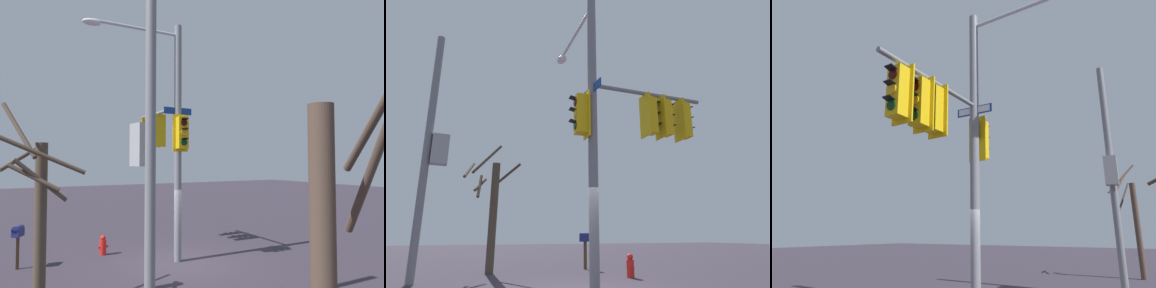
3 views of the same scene
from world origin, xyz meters
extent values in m
plane|color=#352D39|center=(0.00, 0.00, 0.00)|extent=(80.00, 80.00, 0.00)
cylinder|color=slate|center=(0.03, 0.26, 4.19)|extent=(0.26, 0.26, 8.39)
cylinder|color=silver|center=(-1.51, 0.28, 8.02)|extent=(3.07, 0.14, 0.10)
ellipsoid|color=silver|center=(-3.05, 0.30, 7.94)|extent=(0.60, 0.37, 0.20)
cylinder|color=slate|center=(0.05, 2.09, 5.42)|extent=(0.17, 3.66, 0.12)
cube|color=gold|center=(0.05, 2.11, 4.72)|extent=(0.37, 0.31, 1.10)
cube|color=gold|center=(0.04, 1.94, 4.72)|extent=(0.56, 0.06, 1.30)
cylinder|color=#2F0403|center=(0.05, 2.28, 5.06)|extent=(0.22, 0.04, 0.22)
cube|color=black|center=(0.06, 2.35, 5.18)|extent=(0.21, 0.17, 0.06)
cylinder|color=#F2A814|center=(0.05, 2.28, 4.72)|extent=(0.22, 0.04, 0.22)
cube|color=black|center=(0.06, 2.35, 4.84)|extent=(0.21, 0.17, 0.06)
cylinder|color=black|center=(0.05, 2.28, 4.38)|extent=(0.22, 0.04, 0.22)
cube|color=black|center=(0.06, 2.35, 4.50)|extent=(0.21, 0.17, 0.06)
cylinder|color=slate|center=(0.05, 2.11, 5.35)|extent=(0.04, 0.04, 0.15)
cube|color=gold|center=(0.06, 2.63, 4.72)|extent=(0.36, 0.30, 1.10)
cube|color=gold|center=(0.06, 2.46, 4.72)|extent=(0.56, 0.04, 1.30)
cylinder|color=#2F0403|center=(0.05, 2.80, 5.06)|extent=(0.22, 0.03, 0.22)
cube|color=black|center=(0.05, 2.87, 5.18)|extent=(0.21, 0.16, 0.06)
cylinder|color=#F2A814|center=(0.05, 2.80, 4.72)|extent=(0.22, 0.03, 0.22)
cube|color=black|center=(0.05, 2.87, 4.84)|extent=(0.21, 0.16, 0.06)
cylinder|color=black|center=(0.05, 2.80, 4.38)|extent=(0.22, 0.03, 0.22)
cube|color=black|center=(0.05, 2.87, 4.50)|extent=(0.21, 0.16, 0.06)
cylinder|color=slate|center=(0.06, 2.63, 5.35)|extent=(0.04, 0.04, 0.15)
cube|color=gold|center=(0.06, 3.32, 4.72)|extent=(0.37, 0.31, 1.10)
cube|color=gold|center=(0.06, 3.15, 4.72)|extent=(0.56, 0.05, 1.30)
cylinder|color=#2F0403|center=(0.07, 3.48, 5.06)|extent=(0.22, 0.03, 0.22)
cube|color=black|center=(0.07, 3.56, 5.18)|extent=(0.21, 0.16, 0.06)
cylinder|color=#F2A814|center=(0.07, 3.48, 4.72)|extent=(0.22, 0.03, 0.22)
cube|color=black|center=(0.07, 3.56, 4.84)|extent=(0.21, 0.16, 0.06)
cylinder|color=black|center=(0.07, 3.48, 4.38)|extent=(0.22, 0.03, 0.22)
cube|color=black|center=(0.07, 3.56, 4.50)|extent=(0.21, 0.16, 0.06)
cylinder|color=slate|center=(0.06, 3.32, 5.35)|extent=(0.04, 0.04, 0.15)
cube|color=gold|center=(0.02, -0.09, 4.49)|extent=(0.38, 0.33, 1.10)
cube|color=gold|center=(0.03, 0.08, 4.49)|extent=(0.56, 0.08, 1.30)
cylinder|color=#2F0403|center=(0.01, -0.26, 4.83)|extent=(0.22, 0.05, 0.22)
cube|color=black|center=(0.00, -0.33, 4.95)|extent=(0.22, 0.18, 0.06)
cylinder|color=#F2A814|center=(0.01, -0.26, 4.49)|extent=(0.22, 0.05, 0.22)
cube|color=black|center=(0.00, -0.33, 4.61)|extent=(0.22, 0.18, 0.06)
cylinder|color=black|center=(0.01, -0.26, 4.15)|extent=(0.22, 0.05, 0.22)
cube|color=black|center=(0.00, -0.33, 4.27)|extent=(0.22, 0.18, 0.06)
cube|color=navy|center=(0.03, 0.26, 5.29)|extent=(1.10, 0.06, 0.24)
cube|color=white|center=(0.02, 0.27, 5.29)|extent=(1.00, 0.03, 0.18)
cylinder|color=slate|center=(-2.80, -4.05, 3.87)|extent=(0.23, 0.23, 7.74)
cube|color=#99999E|center=(-2.84, -3.69, 3.87)|extent=(0.44, 0.53, 0.94)
cylinder|color=red|center=(-2.02, 2.39, 0.28)|extent=(0.24, 0.24, 0.55)
sphere|color=red|center=(-2.02, 2.39, 0.63)|extent=(0.20, 0.20, 0.20)
cylinder|color=red|center=(-2.16, 2.39, 0.30)|extent=(0.10, 0.09, 0.09)
cylinder|color=red|center=(-1.88, 2.39, 0.30)|extent=(0.10, 0.09, 0.09)
cube|color=#4C3823|center=(-4.93, 1.99, 0.53)|extent=(0.10, 0.10, 1.05)
cube|color=navy|center=(-4.93, 1.99, 1.17)|extent=(0.42, 0.50, 0.24)
cylinder|color=navy|center=(-4.93, 1.99, 1.29)|extent=(0.42, 0.50, 0.24)
cylinder|color=#493B2F|center=(-4.68, -1.74, 1.98)|extent=(0.29, 0.29, 3.96)
cylinder|color=#493B2F|center=(-5.21, -2.05, 4.22)|extent=(0.74, 1.17, 1.35)
cylinder|color=#493B2F|center=(-4.75, -2.29, 3.07)|extent=(1.18, 0.25, 1.01)
cylinder|color=#493B2F|center=(-4.89, -2.26, 3.14)|extent=(1.11, 0.53, 0.66)
cylinder|color=#493B2F|center=(-5.05, -1.24, 3.63)|extent=(1.11, 0.85, 0.75)
cylinder|color=#493B2F|center=(-4.85, -2.70, 3.68)|extent=(1.98, 0.45, 0.95)
cylinder|color=#4E3C30|center=(-2.50, -8.88, 3.46)|extent=(0.55, 1.00, 1.44)
cylinder|color=#4E3C30|center=(-2.37, -8.90, 4.02)|extent=(0.57, 1.23, 1.25)
camera|label=1|loc=(-5.71, -11.06, 3.52)|focal=33.50mm
camera|label=2|loc=(7.70, -3.05, 1.32)|focal=30.08mm
camera|label=3|loc=(-4.48, 7.91, 1.91)|focal=30.87mm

